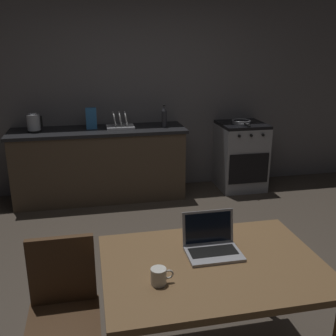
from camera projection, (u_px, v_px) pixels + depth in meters
The scene contains 13 objects.
ground_plane at pixel (185, 282), 3.29m from camera, with size 12.00×12.00×0.00m, color #473D33.
back_wall at pixel (164, 91), 5.20m from camera, with size 6.40×0.10×2.63m, color slate.
kitchen_counter at pixel (100, 164), 4.96m from camera, with size 2.16×0.64×0.91m.
stove_oven at pixel (240, 156), 5.33m from camera, with size 0.60×0.62×0.91m.
dining_table at pixel (213, 273), 2.24m from camera, with size 1.26×0.91×0.73m.
chair at pixel (63, 305), 2.21m from camera, with size 0.40×0.40×0.88m.
laptop at pixel (212, 245), 2.32m from camera, with size 0.32×0.26×0.23m.
electric_kettle at pixel (34, 123), 4.65m from camera, with size 0.18×0.16×0.22m.
bottle at pixel (164, 117), 4.90m from camera, with size 0.07×0.07×0.28m.
frying_pan at pixel (241, 122), 5.16m from camera, with size 0.25×0.42×0.05m.
coffee_mug at pixel (159, 276), 2.01m from camera, with size 0.12×0.08×0.09m.
cereal_box at pixel (91, 118), 4.79m from camera, with size 0.13×0.05×0.26m.
dish_rack at pixel (120, 124), 4.87m from camera, with size 0.34×0.26×0.21m.
Camera 1 is at (-0.72, -2.75, 1.92)m, focal length 41.71 mm.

